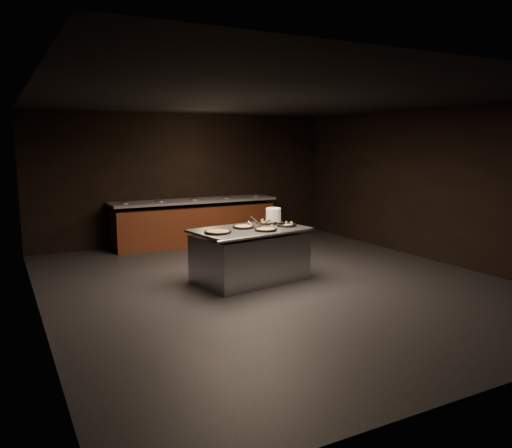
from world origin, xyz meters
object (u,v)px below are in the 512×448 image
Objects in this scene: pan_veggie_whole at (218,232)px; plate_stack at (273,216)px; serving_counter at (250,256)px; pan_cheese_whole at (243,227)px.

plate_stack is at bearing 19.75° from pan_veggie_whole.
pan_cheese_whole reaches higher than serving_counter.
serving_counter is 0.91m from plate_stack.
pan_veggie_whole is at bearing -160.25° from plate_stack.
pan_cheese_whole is at bearing 110.29° from serving_counter.
pan_veggie_whole reaches higher than serving_counter.
serving_counter is at bearing -152.48° from plate_stack.
pan_veggie_whole is at bearing -156.74° from pan_cheese_whole.
plate_stack is (0.62, 0.32, 0.58)m from serving_counter.
pan_veggie_whole is (-0.63, -0.12, 0.47)m from serving_counter.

